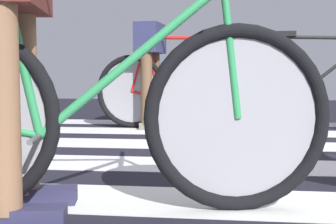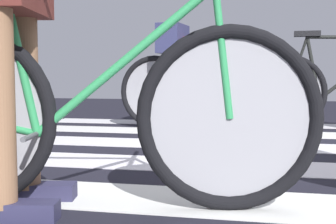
% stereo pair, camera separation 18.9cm
% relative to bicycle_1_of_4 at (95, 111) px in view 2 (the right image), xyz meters
% --- Properties ---
extents(ground, '(18.00, 14.00, 0.02)m').
position_rel_bicycle_1_of_4_xyz_m(ground, '(0.96, 0.98, -0.40)').
color(ground, black).
extents(crosswalk_markings, '(5.43, 5.01, 0.00)m').
position_rel_bicycle_1_of_4_xyz_m(crosswalk_markings, '(0.92, 0.96, -0.38)').
color(crosswalk_markings, silver).
rests_on(crosswalk_markings, ground).
extents(bicycle_1_of_4, '(1.72, 0.56, 0.93)m').
position_rel_bicycle_1_of_4_xyz_m(bicycle_1_of_4, '(0.00, 0.00, 0.00)').
color(bicycle_1_of_4, black).
rests_on(bicycle_1_of_4, ground).
extents(cyclist_1_of_4, '(0.38, 0.45, 1.03)m').
position_rel_bicycle_1_of_4_xyz_m(cyclist_1_of_4, '(-0.31, -0.06, 0.28)').
color(cyclist_1_of_4, brown).
rests_on(cyclist_1_of_4, ground).
extents(bicycle_3_of_4, '(1.73, 0.52, 0.93)m').
position_rel_bicycle_1_of_4_xyz_m(bicycle_3_of_4, '(0.06, 2.69, 0.00)').
color(bicycle_3_of_4, black).
rests_on(bicycle_3_of_4, ground).
extents(cyclist_3_of_4, '(0.35, 0.43, 1.01)m').
position_rel_bicycle_1_of_4_xyz_m(cyclist_3_of_4, '(-0.25, 2.72, 0.27)').
color(cyclist_3_of_4, brown).
rests_on(cyclist_3_of_4, ground).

